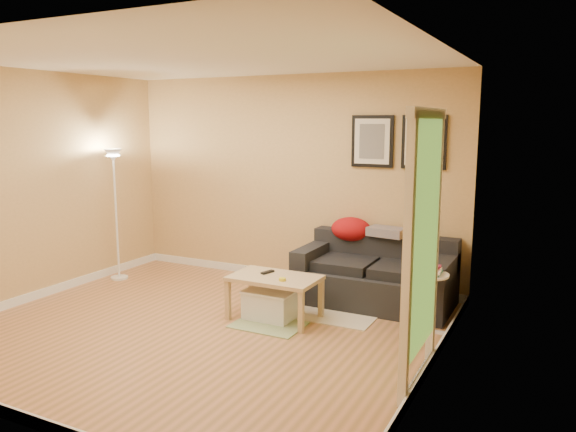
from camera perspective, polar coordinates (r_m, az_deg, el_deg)
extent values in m
plane|color=#BD7A51|center=(5.70, -9.00, -11.33)|extent=(4.50, 4.50, 0.00)
plane|color=white|center=(5.36, -9.75, 15.61)|extent=(4.50, 4.50, 0.00)
plane|color=tan|center=(7.08, 0.23, 3.73)|extent=(4.50, 0.00, 4.50)
plane|color=tan|center=(3.97, -26.62, -2.00)|extent=(4.50, 0.00, 4.50)
plane|color=tan|center=(6.94, -24.55, 2.74)|extent=(0.00, 4.00, 4.00)
plane|color=tan|center=(4.45, 14.74, -0.13)|extent=(0.00, 4.00, 4.00)
cube|color=white|center=(7.31, 0.19, -6.07)|extent=(4.50, 0.02, 0.10)
cube|color=white|center=(4.38, -25.22, -18.21)|extent=(4.50, 0.02, 0.10)
cube|color=white|center=(7.18, -23.80, -7.22)|extent=(0.02, 4.00, 0.10)
cube|color=white|center=(4.82, 13.96, -14.93)|extent=(0.02, 4.00, 0.10)
cube|color=beige|center=(6.20, 3.59, -9.43)|extent=(1.25, 0.85, 0.01)
cube|color=#668C4C|center=(5.73, -2.03, -11.04)|extent=(0.70, 0.50, 0.01)
cube|color=black|center=(5.90, -2.10, -5.75)|extent=(0.09, 0.17, 0.02)
cylinder|color=yellow|center=(5.62, -0.58, -6.49)|extent=(0.07, 0.07, 0.03)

